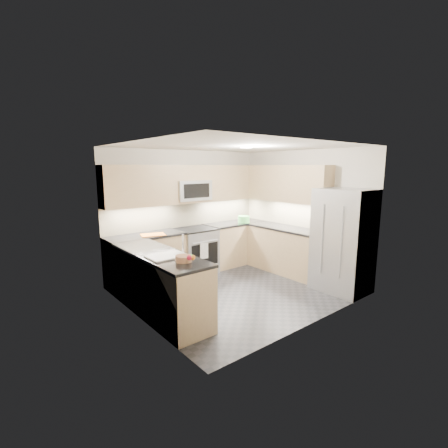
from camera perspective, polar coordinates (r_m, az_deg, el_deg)
floor at (r=5.89m, az=2.19°, el=-11.56°), size 3.60×3.20×0.00m
ceiling at (r=5.49m, az=2.37°, el=13.52°), size 3.60×3.20×0.02m
wall_back at (r=6.82m, az=-6.64°, el=2.24°), size 3.60×0.02×2.50m
wall_front at (r=4.50m, az=15.87°, el=-2.08°), size 3.60×0.02×2.50m
wall_left at (r=4.59m, az=-14.88°, el=-1.80°), size 0.02×3.20×2.50m
wall_right at (r=6.86m, az=13.65°, el=2.07°), size 0.02×3.20×2.50m
base_cab_back_left at (r=6.21m, az=-13.53°, el=-6.29°), size 1.42×0.60×0.90m
base_cab_back_right at (r=7.37m, az=1.93°, el=-3.45°), size 1.42×0.60×0.90m
base_cab_right at (r=6.88m, az=10.85°, el=-4.61°), size 0.60×1.70×0.90m
base_cab_peninsula at (r=4.93m, az=-11.23°, el=-10.52°), size 0.60×2.00×0.90m
countertop_back_left at (r=6.10m, az=-13.71°, el=-2.05°), size 1.42×0.63×0.04m
countertop_back_right at (r=7.28m, az=1.95°, el=0.15°), size 1.42×0.63×0.04m
countertop_right at (r=6.77m, az=10.98°, el=-0.76°), size 0.63×1.70×0.04m
countertop_peninsula at (r=4.79m, az=-11.42°, el=-5.23°), size 0.63×2.00×0.04m
upper_cab_back at (r=6.62m, az=-5.92°, el=7.02°), size 3.60×0.35×0.75m
upper_cab_right at (r=6.85m, az=11.11°, el=6.98°), size 0.35×1.95×0.75m
backsplash_back at (r=6.83m, az=-6.61°, el=1.77°), size 3.60×0.01×0.51m
backsplash_right at (r=7.14m, az=10.74°, el=2.03°), size 0.01×2.30×0.51m
gas_range at (r=6.71m, az=-5.00°, el=-4.79°), size 0.76×0.65×0.91m
range_cooktop at (r=6.61m, az=-5.06°, el=-0.93°), size 0.76×0.65×0.03m
oven_door_glass at (r=6.45m, az=-3.35°, el=-5.43°), size 0.62×0.02×0.45m
oven_handle at (r=6.37m, az=-3.27°, el=-3.12°), size 0.60×0.02×0.02m
microwave at (r=6.61m, az=-5.78°, el=5.93°), size 0.76×0.40×0.40m
microwave_door at (r=6.44m, az=-4.77°, el=5.84°), size 0.60×0.01×0.28m
refrigerator at (r=6.00m, az=20.20°, el=-2.76°), size 0.70×0.90×1.80m
fridge_handle_left at (r=5.59m, az=19.86°, el=-3.12°), size 0.02×0.02×1.20m
fridge_handle_right at (r=5.78m, az=16.81°, el=-2.54°), size 0.02×0.02×1.20m
sink_basin at (r=4.59m, az=-9.94°, el=-6.38°), size 0.52×0.38×0.16m
faucet at (r=4.66m, az=-7.22°, el=-3.50°), size 0.03×0.03×0.28m
utensil_bowl at (r=7.24m, az=3.50°, el=0.84°), size 0.28×0.28×0.15m
cutting_board at (r=6.04m, az=-12.38°, el=-1.86°), size 0.49×0.40×0.01m
fruit_basket at (r=4.29m, az=-7.08°, el=-6.05°), size 0.26×0.26×0.08m
fruit_apple at (r=4.05m, az=-6.09°, el=-5.89°), size 0.07×0.07×0.07m
fruit_pear at (r=4.07m, az=-5.77°, el=-5.83°), size 0.07×0.07×0.07m
dish_towel_check at (r=6.36m, az=-3.52°, el=-4.71°), size 0.17×0.05×0.31m
fruit_orange at (r=4.06m, az=-5.51°, el=-5.89°), size 0.07×0.07×0.07m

